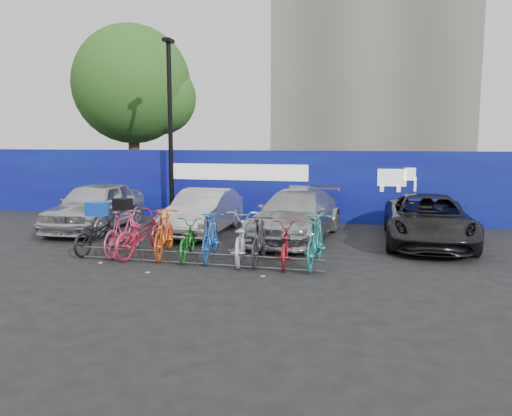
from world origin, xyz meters
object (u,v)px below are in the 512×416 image
(bike_0, at_px, (98,234))
(bike_3, at_px, (164,233))
(bike_5, at_px, (210,236))
(tree, at_px, (137,88))
(car_3, at_px, (428,220))
(bike_1, at_px, (124,232))
(car_2, at_px, (296,215))
(bike_7, at_px, (260,240))
(bike_9, at_px, (315,241))
(bike_6, at_px, (240,238))
(bike_4, at_px, (187,240))
(bike_rack, at_px, (197,258))
(car_1, at_px, (203,212))
(lamppost, at_px, (170,125))
(bike_2, at_px, (142,233))
(car_0, at_px, (96,206))
(bike_8, at_px, (285,244))

(bike_0, relative_size, bike_3, 0.92)
(bike_5, bearing_deg, tree, -63.82)
(car_3, relative_size, bike_1, 2.57)
(tree, bearing_deg, bike_3, -60.33)
(tree, xyz_separation_m, car_3, (11.87, -6.96, -4.42))
(car_2, height_order, bike_7, car_2)
(car_2, bearing_deg, car_3, 8.53)
(bike_0, distance_m, bike_9, 5.34)
(bike_5, bearing_deg, car_3, -156.88)
(bike_9, bearing_deg, tree, -45.33)
(bike_9, bearing_deg, bike_1, 1.31)
(bike_6, bearing_deg, bike_4, -8.98)
(bike_rack, distance_m, car_3, 6.31)
(bike_4, height_order, bike_5, bike_5)
(bike_6, bearing_deg, bike_rack, 25.51)
(bike_3, height_order, bike_9, bike_9)
(bike_0, height_order, bike_5, bike_5)
(tree, bearing_deg, bike_4, -58.00)
(car_1, xyz_separation_m, car_3, (6.29, 0.00, 0.00))
(bike_3, bearing_deg, bike_6, 168.17)
(lamppost, bearing_deg, bike_0, -85.87)
(bike_2, distance_m, bike_6, 2.43)
(bike_1, bearing_deg, bike_0, -4.24)
(car_2, relative_size, bike_0, 2.68)
(lamppost, xyz_separation_m, car_1, (2.00, -2.31, -2.62))
(bike_3, height_order, bike_7, bike_3)
(bike_5, bearing_deg, bike_6, 168.01)
(bike_0, bearing_deg, bike_3, -173.70)
(car_3, height_order, bike_6, car_3)
(car_1, relative_size, bike_0, 2.27)
(car_1, relative_size, car_2, 0.85)
(tree, relative_size, bike_5, 4.35)
(car_2, bearing_deg, bike_3, -125.55)
(bike_0, bearing_deg, bike_7, -173.94)
(bike_6, bearing_deg, bike_7, 162.79)
(car_2, bearing_deg, bike_1, -134.94)
(bike_5, bearing_deg, car_1, -75.45)
(bike_0, bearing_deg, bike_6, -173.30)
(bike_1, bearing_deg, car_3, -157.10)
(bike_rack, xyz_separation_m, bike_7, (1.27, 0.54, 0.37))
(lamppost, relative_size, bike_9, 3.19)
(tree, xyz_separation_m, bike_0, (3.96, -10.02, -4.61))
(bike_6, bearing_deg, car_1, -67.99)
(car_3, distance_m, bike_2, 7.39)
(tree, xyz_separation_m, car_0, (2.15, -7.17, -4.33))
(bike_5, xyz_separation_m, bike_7, (1.19, -0.10, -0.01))
(lamppost, height_order, bike_1, lamppost)
(bike_rack, height_order, bike_8, bike_8)
(car_0, xyz_separation_m, bike_3, (3.58, -2.88, -0.18))
(car_0, distance_m, bike_3, 4.60)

